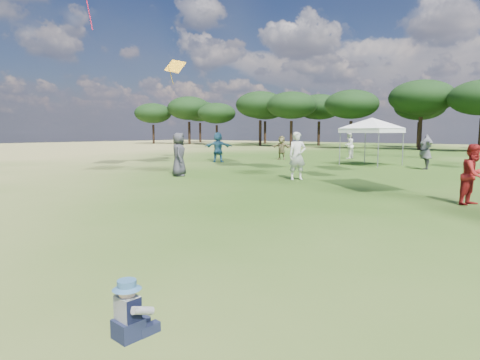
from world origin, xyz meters
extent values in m
cylinder|color=black|center=(-49.10, 43.01, 1.55)|extent=(0.35, 0.35, 3.09)
ellipsoid|color=black|center=(-49.10, 43.01, 4.95)|extent=(6.01, 6.01, 3.24)
cylinder|color=black|center=(-42.82, 45.10, 1.76)|extent=(0.40, 0.40, 3.51)
ellipsoid|color=black|center=(-42.82, 45.10, 5.62)|extent=(6.82, 6.82, 3.68)
cylinder|color=black|center=(-36.96, 45.10, 1.46)|extent=(0.33, 0.33, 2.92)
ellipsoid|color=black|center=(-36.96, 45.10, 4.67)|extent=(5.67, 5.67, 3.06)
cylinder|color=black|center=(-29.06, 45.29, 1.75)|extent=(0.40, 0.40, 3.49)
ellipsoid|color=black|center=(-29.06, 45.29, 5.59)|extent=(6.79, 6.79, 3.66)
cylinder|color=black|center=(-23.92, 45.02, 1.66)|extent=(0.38, 0.38, 3.32)
ellipsoid|color=black|center=(-23.92, 45.02, 5.31)|extent=(6.44, 6.44, 3.47)
cylinder|color=black|center=(-15.51, 44.30, 1.57)|extent=(0.36, 0.36, 3.14)
ellipsoid|color=black|center=(-15.51, 44.30, 5.03)|extent=(6.11, 6.11, 3.29)
cylinder|color=black|center=(-8.39, 45.81, 1.73)|extent=(0.40, 0.40, 3.46)
ellipsoid|color=black|center=(-8.39, 45.81, 5.54)|extent=(6.73, 6.73, 3.63)
cylinder|color=black|center=(-48.93, 53.79, 1.78)|extent=(0.41, 0.41, 3.56)
ellipsoid|color=black|center=(-48.93, 53.79, 5.70)|extent=(6.92, 6.92, 3.73)
cylinder|color=black|center=(-34.09, 53.56, 1.81)|extent=(0.41, 0.41, 3.62)
ellipsoid|color=black|center=(-34.09, 53.56, 5.80)|extent=(7.03, 7.03, 3.79)
cylinder|color=black|center=(-23.40, 51.57, 1.68)|extent=(0.39, 0.39, 3.37)
ellipsoid|color=black|center=(-23.40, 51.57, 5.39)|extent=(6.54, 6.54, 3.53)
cylinder|color=black|center=(-10.52, 53.31, 1.56)|extent=(0.36, 0.36, 3.11)
ellipsoid|color=black|center=(-10.52, 53.31, 4.98)|extent=(6.05, 6.05, 3.26)
cylinder|color=gray|center=(-6.42, 21.85, 1.01)|extent=(0.06, 0.06, 2.02)
cylinder|color=gray|center=(-4.00, 21.32, 1.01)|extent=(0.06, 0.06, 2.02)
cylinder|color=gray|center=(-5.89, 24.28, 1.01)|extent=(0.06, 0.06, 2.02)
cylinder|color=gray|center=(-3.47, 23.74, 1.01)|extent=(0.06, 0.06, 2.02)
cube|color=white|center=(-4.94, 22.80, 1.97)|extent=(3.15, 3.15, 0.25)
pyramid|color=white|center=(-4.94, 22.80, 2.70)|extent=(5.25, 5.25, 0.60)
cube|color=#161A31|center=(0.59, 2.27, 0.09)|extent=(0.25, 0.25, 0.18)
cube|color=#161A31|center=(0.52, 2.44, 0.05)|extent=(0.10, 0.22, 0.10)
cube|color=#161A31|center=(0.68, 2.43, 0.05)|extent=(0.10, 0.22, 0.10)
cube|color=white|center=(0.59, 2.27, 0.29)|extent=(0.23, 0.17, 0.23)
cylinder|color=white|center=(0.45, 2.34, 0.29)|extent=(0.09, 0.23, 0.14)
cylinder|color=white|center=(0.74, 2.32, 0.29)|extent=(0.09, 0.23, 0.14)
sphere|color=#E0B293|center=(0.59, 2.27, 0.45)|extent=(0.16, 0.16, 0.16)
cone|color=teal|center=(0.59, 2.27, 0.48)|extent=(0.27, 0.27, 0.03)
cylinder|color=teal|center=(0.59, 2.27, 0.52)|extent=(0.17, 0.17, 0.07)
imported|color=#323137|center=(-9.26, 11.98, 0.94)|extent=(1.07, 1.07, 1.87)
imported|color=white|center=(-8.30, 27.37, 0.95)|extent=(0.75, 0.95, 1.90)
imported|color=olive|center=(-11.53, 23.58, 0.82)|extent=(1.55, 0.58, 1.65)
imported|color=beige|center=(-4.60, 14.02, 0.95)|extent=(0.81, 0.82, 1.91)
imported|color=maroon|center=(1.86, 12.00, 0.80)|extent=(0.81, 0.92, 1.59)
imported|color=#295C7C|center=(-13.35, 19.05, 0.94)|extent=(1.73, 1.50, 1.89)
imported|color=#49494E|center=(-1.80, 21.94, 0.88)|extent=(1.42, 2.22, 1.76)
plane|color=orange|center=(-16.86, 18.78, 6.24)|extent=(1.45, 1.56, 1.14)
camera|label=1|loc=(3.59, 0.18, 1.89)|focal=30.00mm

